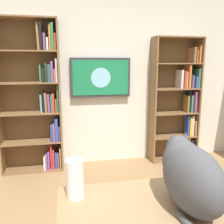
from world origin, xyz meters
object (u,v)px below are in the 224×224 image
object	(u,v)px
bookshelf_right	(38,98)
cat	(189,173)
wall_mounted_tv	(101,78)
bookshelf_left	(179,102)
coffee_mug	(203,177)
paper_towel_roll	(75,179)
desk	(200,220)

from	to	relation	value
bookshelf_right	cat	size ratio (longest dim) A/B	3.31
bookshelf_right	wall_mounted_tv	bearing A→B (deg)	-174.82
bookshelf_right	bookshelf_left	bearing A→B (deg)	179.95
bookshelf_right	coffee_mug	distance (m)	2.56
paper_towel_roll	desk	bearing A→B (deg)	162.84
bookshelf_right	coffee_mug	xyz separation A→B (m)	(-1.28, 2.20, -0.28)
bookshelf_right	paper_towel_roll	distance (m)	2.25
paper_towel_roll	coffee_mug	world-z (taller)	paper_towel_roll
paper_towel_roll	coffee_mug	bearing A→B (deg)	179.97
desk	paper_towel_roll	xyz separation A→B (m)	(0.72, -0.22, 0.22)
bookshelf_left	bookshelf_right	xyz separation A→B (m)	(2.19, -0.00, 0.13)
bookshelf_left	bookshelf_right	size ratio (longest dim) A/B	0.90
wall_mounted_tv	coffee_mug	bearing A→B (deg)	98.81
wall_mounted_tv	paper_towel_roll	size ratio (longest dim) A/B	3.76
wall_mounted_tv	coffee_mug	xyz separation A→B (m)	(-0.35, 2.28, -0.55)
cat	coffee_mug	size ratio (longest dim) A/B	6.82
bookshelf_right	wall_mounted_tv	xyz separation A→B (m)	(-0.92, -0.08, 0.27)
desk	paper_towel_roll	bearing A→B (deg)	-17.16
coffee_mug	bookshelf_left	bearing A→B (deg)	-112.54
coffee_mug	desk	bearing A→B (deg)	58.27
bookshelf_right	cat	xyz separation A→B (m)	(-1.05, 2.42, -0.12)
paper_towel_roll	coffee_mug	distance (m)	0.86
bookshelf_right	paper_towel_roll	bearing A→B (deg)	100.81
paper_towel_roll	bookshelf_right	bearing A→B (deg)	-79.19
bookshelf_right	cat	distance (m)	2.64
bookshelf_right	cat	world-z (taller)	bookshelf_right
bookshelf_right	desk	bearing A→B (deg)	115.18
bookshelf_left	paper_towel_roll	world-z (taller)	bookshelf_left
desk	cat	distance (m)	0.32
bookshelf_left	coffee_mug	xyz separation A→B (m)	(0.91, 2.20, -0.14)
paper_towel_roll	cat	bearing A→B (deg)	160.67
cat	paper_towel_roll	xyz separation A→B (m)	(0.63, -0.22, -0.08)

